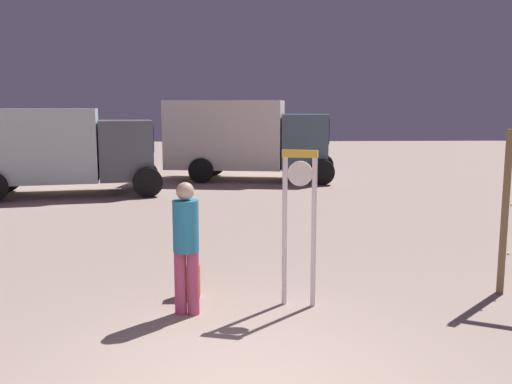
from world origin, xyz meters
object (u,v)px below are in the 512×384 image
Objects in this scene: person_near_clock at (186,241)px; backpack at (190,280)px; box_truck_far at (49,147)px; standing_clock at (299,213)px; box_truck_near at (244,137)px.

person_near_clock is 1.02m from backpack.
box_truck_far is (-5.02, 9.65, 1.25)m from backpack.
backpack is at bearing 164.60° from standing_clock.
box_truck_near is (-0.45, 13.56, 0.32)m from standing_clock.
box_truck_near is (1.05, 13.84, 0.63)m from person_near_clock.
person_near_clock is at bearing -89.46° from backpack.
box_truck_near reaches higher than person_near_clock.
standing_clock is 4.48× the size of backpack.
box_truck_near reaches higher than box_truck_far.
backpack is at bearing -94.61° from box_truck_near.
person_near_clock reaches higher than backpack.
backpack is (-1.51, 0.42, -1.06)m from standing_clock.
box_truck_near is (1.06, 13.15, 1.38)m from backpack.
person_near_clock is 13.90m from box_truck_near.
person_near_clock is at bearing -94.36° from box_truck_near.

